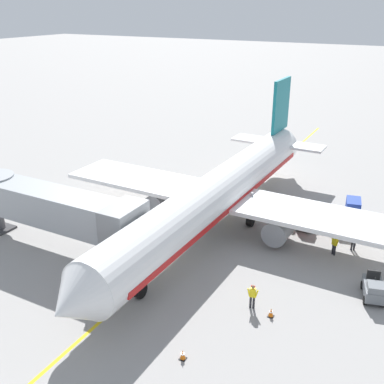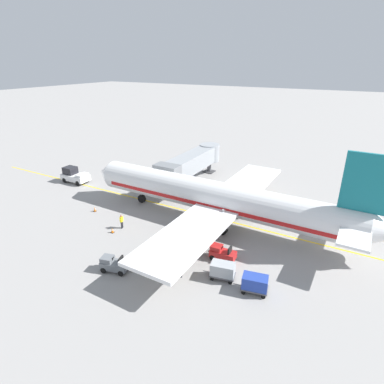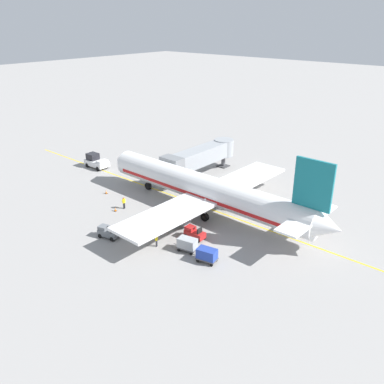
# 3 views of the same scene
# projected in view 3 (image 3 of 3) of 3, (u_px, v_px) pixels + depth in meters

# --- Properties ---
(ground_plane) EXTENTS (400.00, 400.00, 0.00)m
(ground_plane) POSITION_uv_depth(u_px,v_px,m) (199.00, 205.00, 57.21)
(ground_plane) COLOR gray
(gate_lead_in_line) EXTENTS (0.24, 80.00, 0.01)m
(gate_lead_in_line) POSITION_uv_depth(u_px,v_px,m) (199.00, 205.00, 57.20)
(gate_lead_in_line) COLOR gold
(gate_lead_in_line) RESTS_ON ground
(parked_airliner) EXTENTS (30.07, 37.24, 10.63)m
(parked_airliner) POSITION_uv_depth(u_px,v_px,m) (206.00, 190.00, 54.19)
(parked_airliner) COLOR white
(parked_airliner) RESTS_ON ground
(jet_bridge) EXTENTS (15.75, 3.50, 4.98)m
(jet_bridge) POSITION_uv_depth(u_px,v_px,m) (201.00, 156.00, 66.33)
(jet_bridge) COLOR #93999E
(jet_bridge) RESTS_ON ground
(pushback_tractor) EXTENTS (2.32, 4.46, 2.40)m
(pushback_tractor) POSITION_uv_depth(u_px,v_px,m) (96.00, 161.00, 71.13)
(pushback_tractor) COLOR silver
(pushback_tractor) RESTS_ON ground
(baggage_tug_lead) EXTENTS (1.81, 2.72, 1.62)m
(baggage_tug_lead) POSITION_uv_depth(u_px,v_px,m) (108.00, 232.00, 48.56)
(baggage_tug_lead) COLOR slate
(baggage_tug_lead) RESTS_ON ground
(baggage_tug_trailing) EXTENTS (1.37, 2.55, 1.62)m
(baggage_tug_trailing) POSITION_uv_depth(u_px,v_px,m) (194.00, 233.00, 48.33)
(baggage_tug_trailing) COLOR #B21E1E
(baggage_tug_trailing) RESTS_ON ground
(baggage_cart_front) EXTENTS (1.70, 2.98, 1.58)m
(baggage_cart_front) POSITION_uv_depth(u_px,v_px,m) (187.00, 244.00, 45.64)
(baggage_cart_front) COLOR #4C4C51
(baggage_cart_front) RESTS_ON ground
(baggage_cart_second_in_train) EXTENTS (1.70, 2.98, 1.58)m
(baggage_cart_second_in_train) POSITION_uv_depth(u_px,v_px,m) (207.00, 254.00, 43.59)
(baggage_cart_second_in_train) COLOR #4C4C51
(baggage_cart_second_in_train) RESTS_ON ground
(ground_crew_wing_walker) EXTENTS (0.66, 0.46, 1.69)m
(ground_crew_wing_walker) POSITION_uv_depth(u_px,v_px,m) (155.00, 231.00, 48.22)
(ground_crew_wing_walker) COLOR #232328
(ground_crew_wing_walker) RESTS_ON ground
(ground_crew_loader) EXTENTS (0.68, 0.43, 1.69)m
(ground_crew_loader) POSITION_uv_depth(u_px,v_px,m) (156.00, 239.00, 46.56)
(ground_crew_loader) COLOR #232328
(ground_crew_loader) RESTS_ON ground
(ground_crew_marshaller) EXTENTS (0.73, 0.29, 1.69)m
(ground_crew_marshaller) POSITION_uv_depth(u_px,v_px,m) (124.00, 202.00, 55.84)
(ground_crew_marshaller) COLOR #232328
(ground_crew_marshaller) RESTS_ON ground
(safety_cone_nose_left) EXTENTS (0.36, 0.36, 0.59)m
(safety_cone_nose_left) POSITION_uv_depth(u_px,v_px,m) (106.00, 192.00, 60.83)
(safety_cone_nose_left) COLOR black
(safety_cone_nose_left) RESTS_ON ground
(safety_cone_nose_right) EXTENTS (0.36, 0.36, 0.59)m
(safety_cone_nose_right) POSITION_uv_depth(u_px,v_px,m) (115.00, 209.00, 55.32)
(safety_cone_nose_right) COLOR black
(safety_cone_nose_right) RESTS_ON ground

